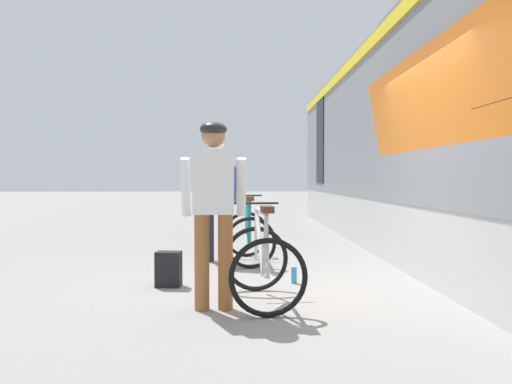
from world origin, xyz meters
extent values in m
plane|color=gray|center=(0.00, 0.00, 0.00)|extent=(80.00, 80.00, 0.00)
cube|color=slate|center=(2.84, 1.71, 2.25)|extent=(3.00, 17.24, 2.70)
cube|color=#B7B7B2|center=(2.84, 1.71, 0.45)|extent=(2.97, 17.24, 0.90)
cube|color=orange|center=(1.32, 0.06, 1.80)|extent=(0.33, 4.00, 1.68)
cube|color=yellow|center=(1.32, 1.71, 3.42)|extent=(0.04, 16.89, 0.20)
cube|color=black|center=(1.31, -1.56, 2.25)|extent=(0.04, 1.10, 0.80)
cube|color=black|center=(1.33, 7.74, 2.25)|extent=(0.03, 1.10, 2.29)
ellipsoid|color=slate|center=(2.84, 1.71, 3.70)|extent=(2.85, 16.89, 0.36)
cylinder|color=#232328|center=(-1.26, 1.89, 0.45)|extent=(0.14, 0.14, 0.90)
cylinder|color=#232328|center=(-1.04, 1.91, 0.45)|extent=(0.14, 0.14, 0.90)
cube|color=#2D4C9E|center=(-1.15, 1.90, 1.20)|extent=(0.40, 0.27, 0.60)
cylinder|color=#2D4C9E|center=(-1.41, 1.92, 1.15)|extent=(0.11, 0.27, 0.56)
cylinder|color=#2D4C9E|center=(-0.89, 1.96, 1.15)|extent=(0.11, 0.27, 0.56)
sphere|color=beige|center=(-1.15, 1.90, 1.63)|extent=(0.22, 0.22, 0.22)
ellipsoid|color=white|center=(-1.15, 1.90, 1.69)|extent=(0.27, 0.29, 0.14)
cylinder|color=#935B2D|center=(-1.15, -0.80, 0.45)|extent=(0.14, 0.14, 0.90)
cylinder|color=#935B2D|center=(-0.93, -0.79, 0.45)|extent=(0.14, 0.14, 0.90)
cube|color=white|center=(-1.04, -0.80, 1.20)|extent=(0.39, 0.25, 0.60)
cylinder|color=white|center=(-1.30, -0.76, 1.15)|extent=(0.10, 0.26, 0.56)
cylinder|color=white|center=(-0.78, -0.75, 1.15)|extent=(0.10, 0.26, 0.56)
sphere|color=#9E7051|center=(-1.04, -0.80, 1.63)|extent=(0.22, 0.22, 0.22)
ellipsoid|color=black|center=(-1.04, -0.80, 1.69)|extent=(0.26, 0.28, 0.14)
torus|color=black|center=(-0.70, 2.30, 0.36)|extent=(0.71, 0.08, 0.71)
torus|color=black|center=(-0.66, 1.28, 0.36)|extent=(0.71, 0.08, 0.71)
cylinder|color=#197A7F|center=(-0.69, 1.94, 0.60)|extent=(0.07, 0.65, 0.63)
cylinder|color=#197A7F|center=(-0.68, 1.82, 0.91)|extent=(0.08, 0.85, 0.04)
cylinder|color=#197A7F|center=(-0.67, 1.52, 0.60)|extent=(0.05, 0.28, 0.62)
cylinder|color=#197A7F|center=(-0.67, 1.46, 0.33)|extent=(0.04, 0.36, 0.08)
cylinder|color=#197A7F|center=(-0.66, 1.34, 0.63)|extent=(0.03, 0.14, 0.56)
cylinder|color=#197A7F|center=(-0.70, 2.27, 0.63)|extent=(0.04, 0.08, 0.55)
cylinder|color=black|center=(-0.70, 2.25, 0.97)|extent=(0.48, 0.05, 0.02)
cube|color=#4C2D19|center=(-0.66, 1.37, 0.96)|extent=(0.11, 0.24, 0.06)
torus|color=black|center=(-0.62, -0.06, 0.36)|extent=(0.71, 0.11, 0.71)
torus|color=black|center=(-0.54, -1.07, 0.36)|extent=(0.71, 0.11, 0.71)
cylinder|color=silver|center=(-0.60, -0.41, 0.60)|extent=(0.10, 0.65, 0.63)
cylinder|color=silver|center=(-0.59, -0.53, 0.91)|extent=(0.11, 0.85, 0.04)
cylinder|color=silver|center=(-0.56, -0.83, 0.60)|extent=(0.06, 0.28, 0.62)
cylinder|color=silver|center=(-0.56, -0.89, 0.33)|extent=(0.06, 0.36, 0.08)
cylinder|color=silver|center=(-0.55, -1.01, 0.63)|extent=(0.04, 0.14, 0.56)
cylinder|color=silver|center=(-0.62, -0.08, 0.63)|extent=(0.04, 0.08, 0.55)
cylinder|color=black|center=(-0.62, -0.11, 0.97)|extent=(0.48, 0.06, 0.02)
cube|color=#4C2D19|center=(-0.55, -0.98, 0.96)|extent=(0.12, 0.25, 0.06)
cube|color=black|center=(-1.61, 0.20, 0.20)|extent=(0.30, 0.21, 0.40)
cylinder|color=#338CCC|center=(-0.16, 0.33, 0.10)|extent=(0.07, 0.07, 0.19)
camera|label=1|loc=(-0.78, -5.38, 1.24)|focal=34.47mm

